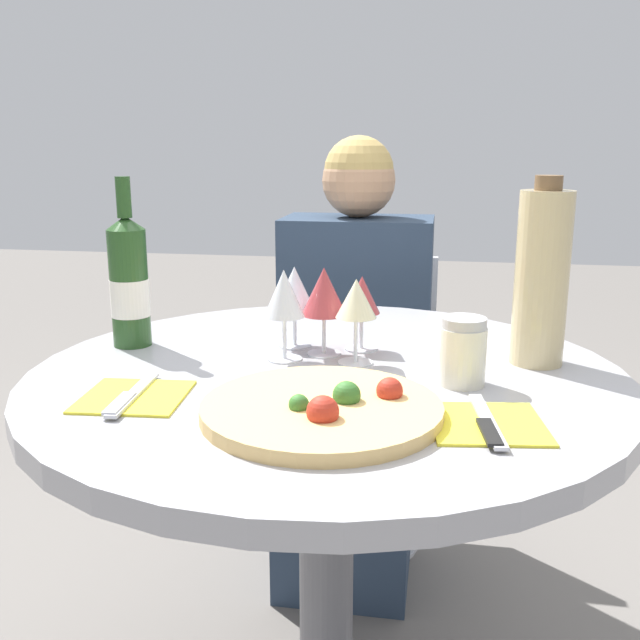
% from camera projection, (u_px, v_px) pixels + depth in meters
% --- Properties ---
extents(dining_table, '(0.99, 0.99, 0.76)m').
position_uv_depth(dining_table, '(327.00, 442.00, 1.22)').
color(dining_table, slate).
rests_on(dining_table, ground_plane).
extents(chair_behind_diner, '(0.42, 0.42, 0.81)m').
position_uv_depth(chair_behind_diner, '(358.00, 405.00, 2.07)').
color(chair_behind_diner, silver).
rests_on(chair_behind_diner, ground_plane).
extents(seated_diner, '(0.40, 0.47, 1.15)m').
position_uv_depth(seated_diner, '(353.00, 381.00, 1.91)').
color(seated_diner, '#28384C').
rests_on(seated_diner, ground_plane).
extents(pizza_large, '(0.33, 0.33, 0.05)m').
position_uv_depth(pizza_large, '(323.00, 409.00, 0.98)').
color(pizza_large, '#DBB26B').
rests_on(pizza_large, dining_table).
extents(wine_bottle, '(0.07, 0.07, 0.31)m').
position_uv_depth(wine_bottle, '(129.00, 283.00, 1.31)').
color(wine_bottle, '#23471E').
rests_on(wine_bottle, dining_table).
extents(tall_carafe, '(0.09, 0.09, 0.32)m').
position_uv_depth(tall_carafe, '(542.00, 277.00, 1.19)').
color(tall_carafe, tan).
rests_on(tall_carafe, dining_table).
extents(sugar_shaker, '(0.07, 0.07, 0.11)m').
position_uv_depth(sugar_shaker, '(463.00, 352.00, 1.10)').
color(sugar_shaker, silver).
rests_on(sugar_shaker, dining_table).
extents(wine_glass_front_left, '(0.07, 0.07, 0.16)m').
position_uv_depth(wine_glass_front_left, '(284.00, 295.00, 1.21)').
color(wine_glass_front_left, silver).
rests_on(wine_glass_front_left, dining_table).
extents(wine_glass_center, '(0.08, 0.08, 0.16)m').
position_uv_depth(wine_glass_center, '(324.00, 293.00, 1.25)').
color(wine_glass_center, silver).
rests_on(wine_glass_center, dining_table).
extents(wine_glass_front_right, '(0.07, 0.07, 0.15)m').
position_uv_depth(wine_glass_front_right, '(356.00, 301.00, 1.19)').
color(wine_glass_front_right, silver).
rests_on(wine_glass_front_right, dining_table).
extents(wine_glass_back_right, '(0.07, 0.07, 0.14)m').
position_uv_depth(wine_glass_back_right, '(362.00, 297.00, 1.28)').
color(wine_glass_back_right, silver).
rests_on(wine_glass_back_right, dining_table).
extents(wine_glass_back_left, '(0.08, 0.08, 0.15)m').
position_uv_depth(wine_glass_back_left, '(294.00, 291.00, 1.30)').
color(wine_glass_back_left, silver).
rests_on(wine_glass_back_left, dining_table).
extents(place_setting_left, '(0.16, 0.19, 0.01)m').
position_uv_depth(place_setting_left, '(133.00, 397.00, 1.05)').
color(place_setting_left, yellow).
rests_on(place_setting_left, dining_table).
extents(place_setting_right, '(0.17, 0.19, 0.01)m').
position_uv_depth(place_setting_right, '(487.00, 423.00, 0.95)').
color(place_setting_right, yellow).
rests_on(place_setting_right, dining_table).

